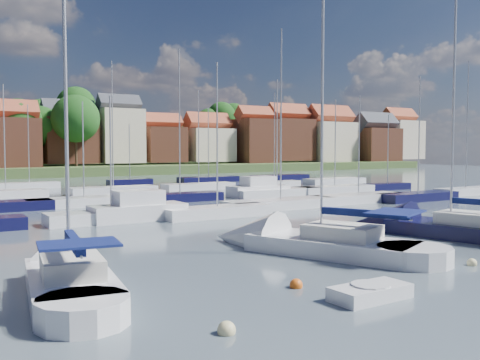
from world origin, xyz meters
TOP-DOWN VIEW (x-y plane):
  - ground at (0.00, 40.00)m, footprint 260.00×260.00m
  - sailboat_left at (-14.66, 3.16)m, footprint 4.39×11.10m
  - sailboat_centre at (-2.41, 4.44)m, footprint 8.31×13.37m
  - sailboat_navy at (7.85, 4.34)m, footprint 6.47×13.56m
  - tender at (-5.97, -4.02)m, footprint 3.00×1.44m
  - buoy_a at (-15.13, -1.58)m, footprint 0.50×0.50m
  - buoy_b at (-12.04, -4.35)m, footprint 0.54×0.54m
  - buoy_c at (-7.20, -1.37)m, footprint 0.50×0.50m
  - buoy_d at (2.00, -2.51)m, footprint 0.45×0.45m
  - buoy_e at (2.02, 5.50)m, footprint 0.46×0.46m
  - marina_field at (1.91, 35.15)m, footprint 79.62×41.41m
  - far_shore_town at (2.23, 132.67)m, footprint 212.46×90.00m

SIDE VIEW (x-z plane):
  - ground at x=0.00m, z-range 0.00..0.00m
  - buoy_a at x=-15.13m, z-range -0.25..0.25m
  - buoy_b at x=-12.04m, z-range -0.27..0.27m
  - buoy_c at x=-7.20m, z-range -0.25..0.25m
  - buoy_d at x=2.00m, z-range -0.22..0.22m
  - buoy_e at x=2.02m, z-range -0.23..0.23m
  - tender at x=-5.97m, z-range -0.07..0.57m
  - sailboat_centre at x=-2.41m, z-range -8.49..9.18m
  - sailboat_navy at x=7.85m, z-range -8.70..9.39m
  - sailboat_left at x=-14.66m, z-range -7.00..7.71m
  - marina_field at x=1.91m, z-range -7.53..8.40m
  - far_shore_town at x=2.23m, z-range -6.53..15.74m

